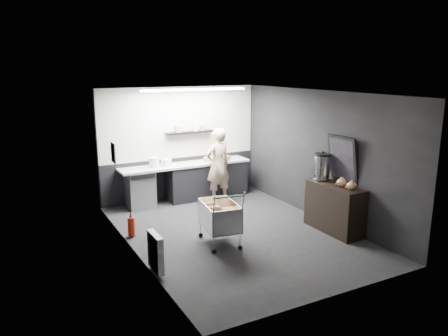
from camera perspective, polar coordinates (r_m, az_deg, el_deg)
floor at (r=8.62m, az=1.51°, el=-8.43°), size 5.50×5.50×0.00m
ceiling at (r=8.03m, az=1.63°, el=9.80°), size 5.50×5.50×0.00m
wall_back at (r=10.65m, az=-5.75°, el=3.26°), size 5.50×0.00×5.50m
wall_front at (r=6.06m, az=14.52°, el=-4.75°), size 5.50×0.00×5.50m
wall_left at (r=7.46m, az=-11.92°, el=-1.24°), size 0.00×5.50×5.50m
wall_right at (r=9.35m, az=12.31°, el=1.63°), size 0.00×5.50×5.50m
kitchen_wall_panel at (r=10.56m, az=-5.77°, el=5.92°), size 3.95×0.02×1.70m
dado_panel at (r=10.81m, az=-5.60°, el=-1.20°), size 3.95×0.02×1.00m
floating_shelf at (r=10.56m, az=-4.50°, el=4.69°), size 1.20×0.22×0.04m
wall_clock at (r=11.12m, az=0.97°, el=7.90°), size 0.20×0.03×0.20m
poster at (r=8.65m, az=-14.28°, el=1.96°), size 0.02×0.30×0.40m
poster_red_band at (r=8.64m, az=-14.27°, el=2.42°), size 0.02×0.22×0.10m
radiator at (r=6.99m, az=-8.93°, el=-10.81°), size 0.10×0.50×0.60m
ceiling_strip at (r=9.68m, az=-3.87°, el=10.18°), size 2.40×0.20×0.04m
prep_counter at (r=10.59m, az=-4.28°, el=-1.71°), size 3.20×0.61×0.90m
person at (r=10.30m, az=-0.78°, el=0.37°), size 0.69×0.49×1.77m
shopping_cart at (r=7.94m, az=-0.60°, el=-6.50°), size 0.69×1.02×1.05m
sideboard at (r=8.80m, az=14.17°, el=-4.26°), size 0.54×1.26×1.88m
fire_extinguisher at (r=8.53m, az=-12.02°, el=-7.38°), size 0.14×0.14×0.45m
cardboard_box at (r=10.72m, az=-0.92°, el=1.24°), size 0.67×0.60×0.11m
pink_tub at (r=10.14m, az=-9.09°, el=0.73°), size 0.23×0.23×0.23m
white_container at (r=10.19m, az=-7.54°, el=0.68°), size 0.24×0.22×0.17m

